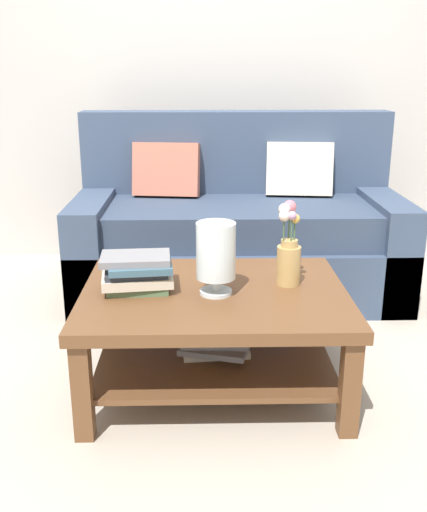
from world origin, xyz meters
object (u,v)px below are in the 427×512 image
coffee_table (214,318)px  glass_hurricane_vase (216,253)px  flower_pitcher (288,252)px  book_stack_main (138,272)px  couch (238,232)px

coffee_table → glass_hurricane_vase: glass_hurricane_vase is taller
glass_hurricane_vase → flower_pitcher: size_ratio=0.83×
coffee_table → glass_hurricane_vase: (0.01, -0.04, 0.30)m
coffee_table → flower_pitcher: 0.41m
coffee_table → book_stack_main: book_stack_main is taller
couch → flower_pitcher: size_ratio=5.39×
coffee_table → book_stack_main: bearing=178.4°
couch → coffee_table: bearing=-98.2°
book_stack_main → flower_pitcher: size_ratio=0.86×
couch → glass_hurricane_vase: bearing=-97.7°
glass_hurricane_vase → couch: bearing=82.3°
coffee_table → flower_pitcher: bearing=12.1°
book_stack_main → glass_hurricane_vase: (0.32, -0.05, 0.10)m
flower_pitcher → glass_hurricane_vase: bearing=-160.9°
couch → coffee_table: 1.19m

